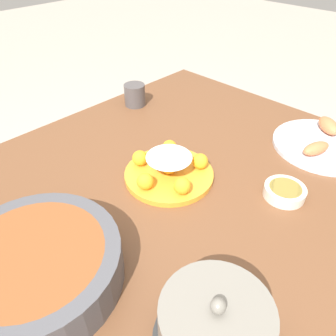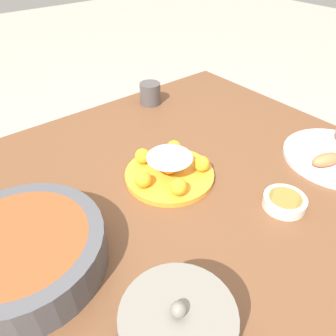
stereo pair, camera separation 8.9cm
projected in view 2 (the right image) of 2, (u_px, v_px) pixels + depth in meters
The scene contains 8 objects.
ground_plane at pixel (167, 320), 1.38m from camera, with size 12.00×12.00×0.00m, color #B2A899.
dining_table at pixel (167, 205), 0.97m from camera, with size 1.31×1.05×0.76m.
cake_plate at pixel (169, 170), 0.91m from camera, with size 0.25×0.25×0.08m.
serving_bowl at pixel (23, 251), 0.67m from camera, with size 0.34×0.34×0.09m.
sauce_bowl at pixel (284, 201), 0.83m from camera, with size 0.11×0.11×0.03m.
seafood_platter at pixel (336, 154), 0.99m from camera, with size 0.31×0.31×0.06m.
cup_near at pixel (150, 94), 1.27m from camera, with size 0.08×0.08×0.08m.
warming_pot at pixel (177, 336), 0.52m from camera, with size 0.20×0.20×0.15m.
Camera 2 is at (0.43, 0.55, 1.35)m, focal length 35.00 mm.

